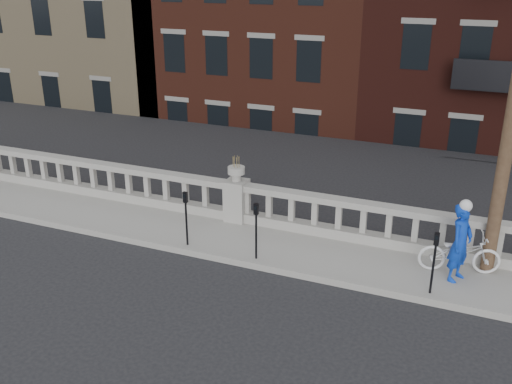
{
  "coord_description": "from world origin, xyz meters",
  "views": [
    {
      "loc": [
        5.78,
        -8.55,
        6.37
      ],
      "look_at": [
        0.86,
        3.2,
        1.33
      ],
      "focal_mm": 40.0,
      "sensor_mm": 36.0,
      "label": 1
    }
  ],
  "objects": [
    {
      "name": "bicycle",
      "position": [
        5.61,
        3.3,
        0.61
      ],
      "size": [
        1.84,
        1.03,
        0.91
      ],
      "primitive_type": "imported",
      "rotation": [
        0.0,
        0.0,
        1.83
      ],
      "color": "silver",
      "rests_on": "sidewalk"
    },
    {
      "name": "balustrade",
      "position": [
        0.0,
        3.95,
        0.64
      ],
      "size": [
        28.0,
        0.34,
        1.03
      ],
      "color": "gray",
      "rests_on": "sidewalk"
    },
    {
      "name": "cyclist",
      "position": [
        5.6,
        2.94,
        1.01
      ],
      "size": [
        0.63,
        0.74,
        1.72
      ],
      "primitive_type": "imported",
      "rotation": [
        0.0,
        0.0,
        1.16
      ],
      "color": "#0B34B3",
      "rests_on": "sidewalk"
    },
    {
      "name": "sidewalk",
      "position": [
        0.0,
        3.0,
        0.07
      ],
      "size": [
        32.0,
        2.2,
        0.15
      ],
      "primitive_type": "cube",
      "color": "gray",
      "rests_on": "ground"
    },
    {
      "name": "parking_meter_c",
      "position": [
        -0.49,
        2.15,
        1.0
      ],
      "size": [
        0.1,
        0.09,
        1.36
      ],
      "color": "black",
      "rests_on": "sidewalk"
    },
    {
      "name": "ground",
      "position": [
        0.0,
        0.0,
        0.0
      ],
      "size": [
        120.0,
        120.0,
        0.0
      ],
      "primitive_type": "plane",
      "color": "black",
      "rests_on": "ground"
    },
    {
      "name": "planter_pedestal",
      "position": [
        0.0,
        3.95,
        0.83
      ],
      "size": [
        0.55,
        0.55,
        1.76
      ],
      "color": "gray",
      "rests_on": "sidewalk"
    },
    {
      "name": "parking_meter_e",
      "position": [
        5.17,
        2.15,
        1.0
      ],
      "size": [
        0.1,
        0.09,
        1.36
      ],
      "color": "black",
      "rests_on": "sidewalk"
    },
    {
      "name": "lower_level",
      "position": [
        0.56,
        23.04,
        2.63
      ],
      "size": [
        80.0,
        44.0,
        20.8
      ],
      "color": "#605E59",
      "rests_on": "ground"
    },
    {
      "name": "parking_meter_d",
      "position": [
        1.31,
        2.15,
        1.0
      ],
      "size": [
        0.1,
        0.09,
        1.36
      ],
      "color": "black",
      "rests_on": "sidewalk"
    }
  ]
}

